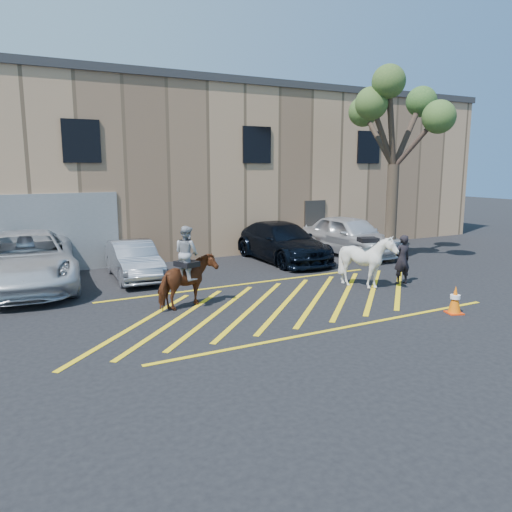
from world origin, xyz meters
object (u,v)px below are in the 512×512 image
car_silver_sedan (133,260)px  traffic_cone (455,300)px  mounted_bay (187,275)px  tree (396,113)px  car_white_suv (350,235)px  car_white_pickup (26,260)px  car_blue_suv (282,242)px  saddled_white (367,261)px  handler (402,260)px

car_silver_sedan → traffic_cone: size_ratio=5.27×
mounted_bay → tree: size_ratio=0.30×
tree → car_white_suv: bearing=104.7°
car_white_pickup → car_silver_sedan: bearing=-0.6°
car_blue_suv → mounted_bay: bearing=-141.3°
saddled_white → car_silver_sedan: bearing=142.2°
car_silver_sedan → handler: handler is taller
car_silver_sedan → car_blue_suv: size_ratio=0.74×
car_silver_sedan → tree: bearing=-6.8°
car_white_suv → saddled_white: (-3.20, -4.83, 0.01)m
car_blue_suv → traffic_cone: bearing=-88.7°
car_blue_suv → car_white_suv: size_ratio=1.06×
car_blue_suv → car_white_suv: bearing=-4.6°
handler → tree: (2.36, 3.09, 4.90)m
car_white_suv → tree: 5.22m
car_silver_sedan → saddled_white: saddled_white is taller
car_white_suv → tree: bearing=-78.1°
car_blue_suv → tree: (3.68, -2.14, 4.93)m
car_white_pickup → mounted_bay: bearing=-45.6°
handler → mounted_bay: size_ratio=0.72×
mounted_bay → saddled_white: 5.72m
car_white_suv → tree: (0.49, -1.87, 4.85)m
car_silver_sedan → mounted_bay: (0.37, -4.13, 0.26)m
mounted_bay → traffic_cone: size_ratio=3.03×
car_blue_suv → car_white_pickup: bearing=-179.4°
car_white_suv → handler: (-1.87, -4.96, -0.05)m
car_silver_sedan → traffic_cone: 10.06m
car_white_pickup → tree: size_ratio=0.86×
car_white_suv → traffic_cone: car_white_suv is taller
tree → car_silver_sedan: bearing=169.9°
car_white_pickup → traffic_cone: car_white_pickup is taller
car_white_pickup → traffic_cone: (9.49, -8.24, -0.51)m
car_white_pickup → handler: car_white_pickup is taller
handler → saddled_white: saddled_white is taller
car_blue_suv → saddled_white: bearing=-89.9°
car_blue_suv → mounted_bay: 7.29m
mounted_bay → handler: bearing=-5.6°
car_blue_suv → handler: bearing=-75.7°
car_silver_sedan → handler: bearing=-29.9°
handler → tree: 6.25m
car_silver_sedan → saddled_white: (6.05, -4.69, 0.22)m
handler → traffic_cone: 3.32m
car_blue_suv → saddled_white: saddled_white is taller
car_white_suv → mounted_bay: bearing=-157.1°
car_blue_suv → mounted_bay: mounted_bay is taller
car_white_pickup → traffic_cone: 12.57m
car_white_pickup → mounted_bay: 5.75m
car_silver_sedan → car_white_suv: car_white_suv is taller
car_white_pickup → car_silver_sedan: car_white_pickup is taller
car_white_pickup → car_white_suv: (12.50, -0.20, -0.03)m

